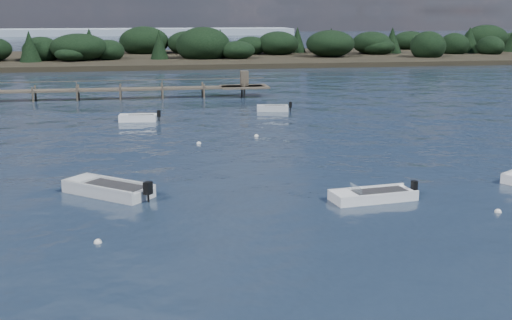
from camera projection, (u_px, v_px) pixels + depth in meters
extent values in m
plane|color=#142030|center=(197.00, 85.00, 79.15)|extent=(400.00, 400.00, 0.00)
cube|color=silver|center=(273.00, 110.00, 58.11)|extent=(2.96, 1.58, 0.66)
cube|color=silver|center=(261.00, 106.00, 58.01)|extent=(0.83, 1.11, 0.13)
cube|color=#242326|center=(275.00, 107.00, 58.04)|extent=(2.04, 1.21, 0.11)
cube|color=silver|center=(273.00, 107.00, 57.53)|extent=(2.80, 0.58, 0.13)
cube|color=silver|center=(272.00, 105.00, 58.52)|extent=(2.80, 0.58, 0.13)
cube|color=black|center=(290.00, 105.00, 58.01)|extent=(0.31, 0.36, 0.52)
cylinder|color=black|center=(290.00, 110.00, 58.11)|extent=(0.11, 0.11, 0.52)
cube|color=silver|center=(108.00, 192.00, 31.71)|extent=(4.64, 4.31, 0.77)
cube|color=silver|center=(82.00, 179.00, 32.47)|extent=(1.86, 1.92, 0.15)
cube|color=#242326|center=(114.00, 186.00, 31.45)|extent=(3.29, 3.09, 0.13)
cube|color=silver|center=(96.00, 187.00, 30.93)|extent=(3.60, 3.07, 0.15)
cube|color=silver|center=(119.00, 180.00, 32.29)|extent=(3.60, 3.07, 0.15)
cube|color=black|center=(148.00, 188.00, 30.33)|extent=(0.47, 0.48, 0.60)
cylinder|color=black|center=(148.00, 199.00, 30.45)|extent=(0.15, 0.15, 0.60)
cube|color=white|center=(138.00, 120.00, 52.75)|extent=(3.13, 1.53, 0.70)
cube|color=white|center=(124.00, 115.00, 52.58)|extent=(0.84, 1.16, 0.14)
cube|color=#242326|center=(141.00, 116.00, 52.69)|extent=(2.14, 1.19, 0.12)
cube|color=white|center=(137.00, 116.00, 52.13)|extent=(3.00, 0.45, 0.14)
cube|color=white|center=(138.00, 114.00, 53.18)|extent=(3.00, 0.45, 0.14)
cube|color=black|center=(159.00, 114.00, 52.73)|extent=(0.32, 0.37, 0.55)
cylinder|color=black|center=(159.00, 119.00, 52.84)|extent=(0.11, 0.11, 0.55)
cube|color=white|center=(373.00, 198.00, 30.82)|extent=(4.25, 2.04, 0.60)
cube|color=white|center=(344.00, 194.00, 30.29)|extent=(1.15, 1.49, 0.12)
cube|color=#242326|center=(379.00, 192.00, 30.85)|extent=(2.91, 1.57, 0.10)
cube|color=white|center=(380.00, 195.00, 30.07)|extent=(4.06, 0.62, 0.12)
cube|color=white|center=(366.00, 187.00, 31.40)|extent=(4.06, 0.62, 0.12)
cube|color=black|center=(414.00, 185.00, 31.36)|extent=(0.27, 0.32, 0.47)
cylinder|color=black|center=(414.00, 193.00, 31.45)|extent=(0.10, 0.10, 0.47)
cube|color=silver|center=(356.00, 189.00, 30.43)|extent=(0.27, 1.11, 0.36)
sphere|color=silver|center=(498.00, 212.00, 28.94)|extent=(0.32, 0.32, 0.32)
sphere|color=silver|center=(98.00, 243.00, 25.12)|extent=(0.32, 0.32, 0.32)
sphere|color=silver|center=(256.00, 136.00, 46.46)|extent=(0.32, 0.32, 0.32)
sphere|color=silver|center=(199.00, 144.00, 43.86)|extent=(0.32, 0.32, 0.32)
cube|color=brown|center=(244.00, 87.00, 68.08)|extent=(5.00, 3.20, 0.18)
cube|color=brown|center=(244.00, 78.00, 67.88)|extent=(0.80, 0.80, 1.60)
cylinder|color=brown|center=(33.00, 98.00, 63.79)|extent=(0.20, 0.20, 2.20)
cylinder|color=brown|center=(36.00, 96.00, 65.43)|extent=(0.20, 0.20, 2.20)
cylinder|color=brown|center=(77.00, 97.00, 64.51)|extent=(0.20, 0.20, 2.20)
cylinder|color=brown|center=(79.00, 95.00, 66.15)|extent=(0.20, 0.20, 2.20)
cylinder|color=brown|center=(120.00, 96.00, 65.22)|extent=(0.20, 0.20, 2.20)
cylinder|color=brown|center=(121.00, 94.00, 66.86)|extent=(0.20, 0.20, 2.20)
cylinder|color=brown|center=(163.00, 95.00, 65.94)|extent=(0.20, 0.20, 2.20)
cylinder|color=brown|center=(162.00, 93.00, 67.58)|extent=(0.20, 0.20, 2.20)
cylinder|color=brown|center=(204.00, 94.00, 66.66)|extent=(0.20, 0.20, 2.20)
cylinder|color=brown|center=(202.00, 92.00, 68.30)|extent=(0.20, 0.20, 2.20)
cylinder|color=brown|center=(244.00, 93.00, 67.37)|extent=(0.20, 0.20, 2.20)
cylinder|color=brown|center=(242.00, 92.00, 69.01)|extent=(0.20, 0.20, 2.20)
cube|color=black|center=(311.00, 59.00, 121.72)|extent=(190.00, 40.00, 1.60)
ellipsoid|color=black|center=(311.00, 44.00, 121.08)|extent=(180.50, 36.00, 4.40)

